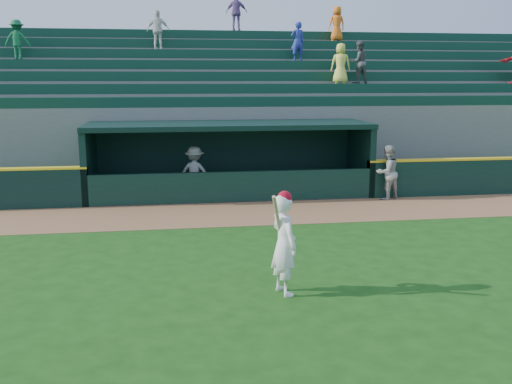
# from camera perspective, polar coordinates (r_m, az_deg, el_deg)

# --- Properties ---
(ground) EXTENTS (120.00, 120.00, 0.00)m
(ground) POSITION_cam_1_polar(r_m,az_deg,el_deg) (12.13, 1.13, -7.50)
(ground) COLOR #1A4611
(ground) RESTS_ON ground
(warning_track) EXTENTS (40.00, 3.00, 0.01)m
(warning_track) POSITION_cam_1_polar(r_m,az_deg,el_deg) (16.80, -1.67, -2.16)
(warning_track) COLOR #92603A
(warning_track) RESTS_ON ground
(dugout_player_front) EXTENTS (1.07, 0.98, 1.79)m
(dugout_player_front) POSITION_cam_1_polar(r_m,az_deg,el_deg) (19.13, 12.97, 1.92)
(dugout_player_front) COLOR #A4A49F
(dugout_player_front) RESTS_ON ground
(dugout_player_inside) EXTENTS (1.25, 0.93, 1.73)m
(dugout_player_inside) POSITION_cam_1_polar(r_m,az_deg,el_deg) (18.91, -6.13, 1.95)
(dugout_player_inside) COLOR #989893
(dugout_player_inside) RESTS_ON ground
(dugout) EXTENTS (9.40, 2.80, 2.46)m
(dugout) POSITION_cam_1_polar(r_m,az_deg,el_deg) (19.59, -2.78, 3.78)
(dugout) COLOR slate
(dugout) RESTS_ON ground
(stands) EXTENTS (34.50, 6.25, 7.56)m
(stands) POSITION_cam_1_polar(r_m,az_deg,el_deg) (24.02, -3.86, 7.62)
(stands) COLOR slate
(stands) RESTS_ON ground
(batter_at_plate) EXTENTS (0.64, 0.85, 1.95)m
(batter_at_plate) POSITION_cam_1_polar(r_m,az_deg,el_deg) (10.43, 2.82, -5.10)
(batter_at_plate) COLOR white
(batter_at_plate) RESTS_ON ground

